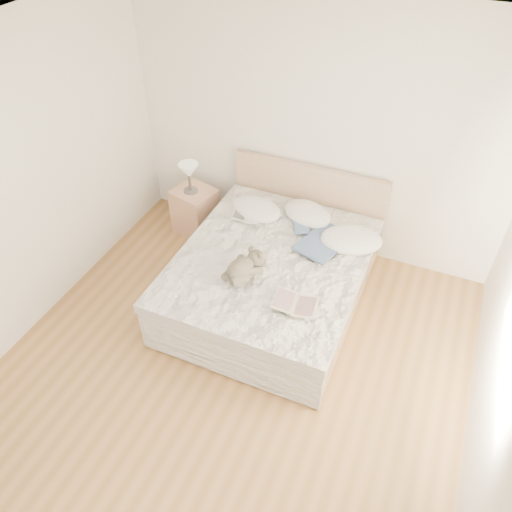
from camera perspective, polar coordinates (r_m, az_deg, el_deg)
name	(u,v)px	position (r m, az deg, el deg)	size (l,w,h in m)	color
floor	(222,386)	(4.51, -3.89, -14.60)	(4.00, 4.50, 0.00)	brown
ceiling	(199,83)	(2.74, -6.58, 19.01)	(4.00, 4.50, 0.00)	white
wall_back	(315,133)	(5.20, 6.79, 13.82)	(4.00, 0.02, 2.70)	white
bed	(274,274)	(4.98, 2.04, -2.12)	(1.72, 2.14, 1.00)	tan
nightstand	(195,211)	(5.89, -6.94, 5.14)	(0.45, 0.40, 0.56)	tan
table_lamp	(189,172)	(5.59, -7.68, 9.49)	(0.25, 0.25, 0.35)	#504B46
pillow_left	(256,209)	(5.26, 0.04, 5.40)	(0.56, 0.39, 0.17)	white
pillow_middle	(308,214)	(5.22, 5.93, 4.85)	(0.55, 0.38, 0.16)	white
pillow_right	(351,240)	(4.95, 10.83, 1.84)	(0.60, 0.42, 0.18)	white
blouse	(323,242)	(4.89, 7.71, 1.57)	(0.59, 0.63, 0.02)	#364A73
photo_book	(247,217)	(5.17, -1.03, 4.52)	(0.32, 0.22, 0.02)	silver
childrens_book	(295,304)	(4.26, 4.48, -5.46)	(0.39, 0.27, 0.03)	beige
teddy_bear	(241,274)	(4.48, -1.75, -2.09)	(0.27, 0.38, 0.20)	brown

